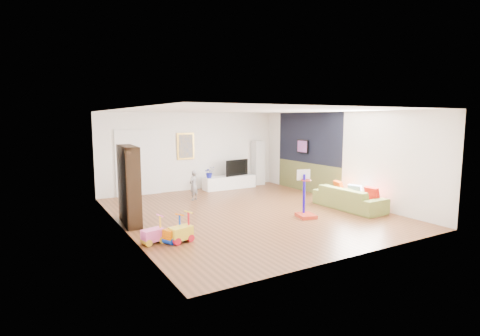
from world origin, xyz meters
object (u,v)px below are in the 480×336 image
media_console (229,182)px  basketball_hoop (306,194)px  sofa (349,198)px  bookshelf (129,185)px

media_console → basketball_hoop: size_ratio=1.60×
sofa → bookshelf: bearing=73.0°
media_console → bookshelf: size_ratio=1.04×
media_console → bookshelf: 5.10m
sofa → basketball_hoop: size_ratio=1.71×
media_console → basketball_hoop: bearing=-93.2°
media_console → sofa: bearing=-72.3°
basketball_hoop → sofa: bearing=18.1°
bookshelf → basketball_hoop: (3.99, -1.68, -0.32)m
media_console → basketball_hoop: (-0.22, -4.48, 0.38)m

